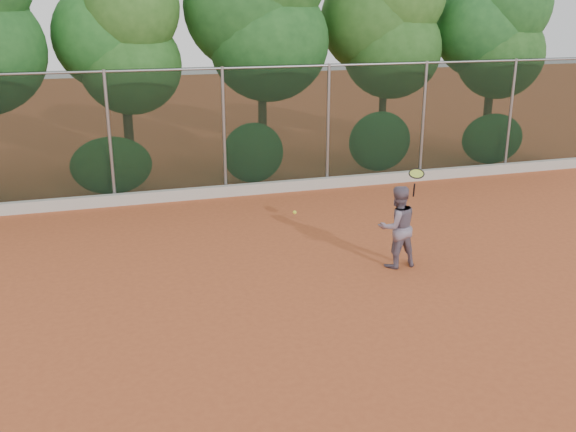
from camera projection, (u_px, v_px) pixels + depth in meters
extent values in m
plane|color=#B15129|center=(304.00, 298.00, 11.54)|extent=(80.00, 80.00, 0.00)
cube|color=#B9B5AC|center=(227.00, 191.00, 17.70)|extent=(24.00, 0.20, 0.30)
imported|color=slate|center=(397.00, 227.00, 12.73)|extent=(0.85, 0.69, 1.68)
cube|color=black|center=(224.00, 132.00, 17.36)|extent=(24.00, 0.01, 3.50)
cylinder|color=gray|center=(222.00, 68.00, 16.83)|extent=(24.00, 0.06, 0.06)
cylinder|color=gray|center=(110.00, 139.00, 16.54)|extent=(0.09, 0.09, 3.50)
cylinder|color=gray|center=(224.00, 132.00, 17.36)|extent=(0.09, 0.09, 3.50)
cylinder|color=gray|center=(328.00, 127.00, 18.19)|extent=(0.09, 0.09, 3.50)
cylinder|color=gray|center=(423.00, 121.00, 19.01)|extent=(0.09, 0.09, 3.50)
cylinder|color=gray|center=(510.00, 117.00, 19.83)|extent=(0.09, 0.09, 3.50)
cylinder|color=#412A19|center=(129.00, 141.00, 18.97)|extent=(0.28, 0.28, 2.40)
ellipsoid|color=#245A1E|center=(131.00, 65.00, 18.24)|extent=(2.90, 2.40, 2.80)
ellipsoid|color=#1F5B20|center=(110.00, 36.00, 18.13)|extent=(3.20, 2.70, 3.10)
ellipsoid|color=#2C5D20|center=(131.00, 6.00, 17.59)|extent=(2.70, 2.30, 2.90)
cylinder|color=#44301A|center=(263.00, 126.00, 19.70)|extent=(0.26, 0.26, 3.00)
ellipsoid|color=#2C6F2A|center=(269.00, 42.00, 18.88)|extent=(3.60, 3.00, 3.50)
ellipsoid|color=#2B6D29|center=(249.00, 6.00, 18.70)|extent=(3.90, 3.20, 3.80)
cylinder|color=#49331C|center=(382.00, 123.00, 21.05)|extent=(0.24, 0.24, 2.70)
ellipsoid|color=#24531C|center=(392.00, 49.00, 20.28)|extent=(3.20, 2.70, 3.10)
ellipsoid|color=#25521C|center=(375.00, 20.00, 20.14)|extent=(3.50, 2.90, 3.40)
cylinder|color=#432E19|center=(487.00, 122.00, 21.74)|extent=(0.28, 0.28, 2.50)
ellipsoid|color=#35702A|center=(500.00, 54.00, 21.00)|extent=(3.00, 2.50, 2.90)
ellipsoid|color=#2C732D|center=(484.00, 29.00, 20.88)|extent=(3.30, 2.80, 3.20)
ellipsoid|color=#2B722C|center=(510.00, 3.00, 20.44)|extent=(2.80, 2.40, 3.00)
ellipsoid|color=#32712B|center=(112.00, 166.00, 17.55)|extent=(2.20, 1.16, 1.60)
ellipsoid|color=#2A702C|center=(253.00, 153.00, 18.61)|extent=(1.80, 1.04, 1.76)
ellipsoid|color=#2C752F|center=(380.00, 141.00, 19.68)|extent=(2.00, 1.10, 1.84)
ellipsoid|color=#286827|center=(492.00, 139.00, 20.83)|extent=(2.16, 1.12, 1.64)
cylinder|color=black|center=(414.00, 190.00, 12.62)|extent=(0.10, 0.16, 0.30)
torus|color=black|center=(417.00, 174.00, 12.46)|extent=(0.40, 0.40, 0.15)
cylinder|color=#B3C73A|center=(417.00, 174.00, 12.46)|extent=(0.34, 0.33, 0.11)
sphere|color=#D7E534|center=(295.00, 212.00, 11.79)|extent=(0.07, 0.07, 0.07)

